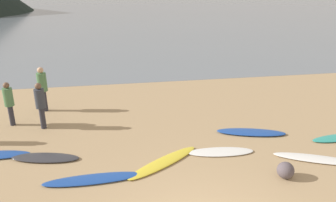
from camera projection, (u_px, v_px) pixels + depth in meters
ground_plane at (146, 91)px, 15.61m from camera, size 120.00×120.00×0.20m
ocean_water at (117, 6)px, 62.65m from camera, size 140.00×100.00×0.01m
surfboard_2 at (45, 158)px, 9.54m from camera, size 2.06×0.97×0.09m
surfboard_3 at (93, 179)px, 8.52m from camera, size 2.56×0.55×0.08m
surfboard_4 at (164, 162)px, 9.32m from camera, size 2.38×1.83×0.07m
surfboard_5 at (221, 152)px, 9.88m from camera, size 2.03×0.76×0.07m
surfboard_6 at (251, 132)px, 11.10m from camera, size 2.36×1.16×0.10m
surfboard_7 at (317, 159)px, 9.47m from camera, size 2.39×1.42×0.08m
person_0 at (42, 86)px, 12.68m from camera, size 0.36×0.36×1.76m
person_1 at (9, 100)px, 11.44m from camera, size 0.32×0.32×1.59m
person_3 at (40, 102)px, 11.19m from camera, size 0.33×0.33×1.64m
beach_rock_near at (285, 170)px, 8.59m from camera, size 0.44×0.44×0.44m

